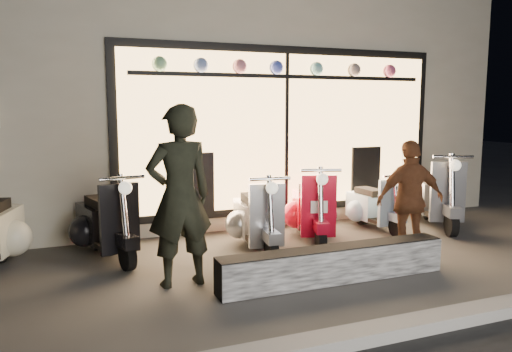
{
  "coord_description": "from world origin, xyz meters",
  "views": [
    {
      "loc": [
        -2.59,
        -5.29,
        1.93
      ],
      "look_at": [
        -0.25,
        0.6,
        1.05
      ],
      "focal_mm": 35.0,
      "sensor_mm": 36.0,
      "label": 1
    }
  ],
  "objects_px": {
    "scooter_silver": "(256,218)",
    "scooter_red": "(312,209)",
    "man": "(180,196)",
    "woman": "(410,200)",
    "graffiti_barrier": "(334,264)"
  },
  "relations": [
    {
      "from": "graffiti_barrier",
      "to": "man",
      "type": "distance_m",
      "value": 1.86
    },
    {
      "from": "man",
      "to": "woman",
      "type": "xyz_separation_m",
      "value": [
        2.94,
        -0.13,
        -0.22
      ]
    },
    {
      "from": "graffiti_barrier",
      "to": "man",
      "type": "xyz_separation_m",
      "value": [
        -1.6,
        0.54,
        0.78
      ]
    },
    {
      "from": "woman",
      "to": "graffiti_barrier",
      "type": "bearing_deg",
      "value": 27.96
    },
    {
      "from": "scooter_red",
      "to": "scooter_silver",
      "type": "bearing_deg",
      "value": -150.43
    },
    {
      "from": "scooter_silver",
      "to": "graffiti_barrier",
      "type": "bearing_deg",
      "value": -72.58
    },
    {
      "from": "scooter_silver",
      "to": "scooter_red",
      "type": "bearing_deg",
      "value": 17.87
    },
    {
      "from": "graffiti_barrier",
      "to": "woman",
      "type": "xyz_separation_m",
      "value": [
        1.34,
        0.41,
        0.56
      ]
    },
    {
      "from": "scooter_silver",
      "to": "scooter_red",
      "type": "distance_m",
      "value": 0.98
    },
    {
      "from": "scooter_silver",
      "to": "scooter_red",
      "type": "relative_size",
      "value": 0.97
    },
    {
      "from": "scooter_silver",
      "to": "man",
      "type": "relative_size",
      "value": 0.74
    },
    {
      "from": "scooter_silver",
      "to": "man",
      "type": "height_order",
      "value": "man"
    },
    {
      "from": "scooter_red",
      "to": "man",
      "type": "height_order",
      "value": "man"
    },
    {
      "from": "scooter_silver",
      "to": "woman",
      "type": "distance_m",
      "value": 2.05
    },
    {
      "from": "woman",
      "to": "man",
      "type": "bearing_deg",
      "value": 8.36
    }
  ]
}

